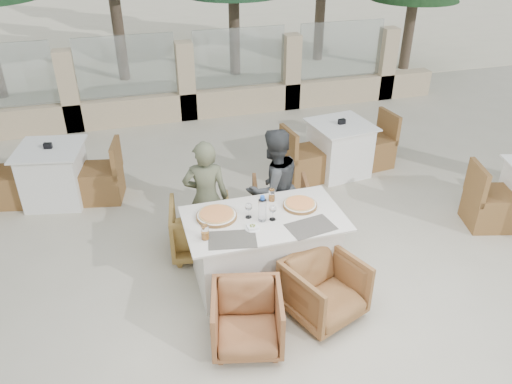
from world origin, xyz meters
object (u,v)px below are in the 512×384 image
object	(u,v)px
wine_glass_centre	(248,209)
diner_left	(206,198)
armchair_far_left	(201,228)
armchair_near_right	(324,289)
bg_table_b	(339,148)
diner_right	(273,187)
water_bottle	(262,208)
armchair_near_left	(247,319)
dining_table	(264,249)
beer_glass_right	(272,195)
beer_glass_left	(205,232)
wine_glass_near	(273,212)
pizza_left	(217,215)
pizza_right	(300,205)
olive_dish	(253,227)
armchair_far_right	(281,205)
bg_table_a	(54,175)

from	to	relation	value
wine_glass_centre	diner_left	bearing A→B (deg)	116.59
armchair_far_left	armchair_near_right	bearing A→B (deg)	134.13
bg_table_b	diner_right	bearing A→B (deg)	-144.13
water_bottle	armchair_near_left	xyz separation A→B (m)	(-0.38, -0.80, -0.62)
dining_table	beer_glass_right	bearing A→B (deg)	59.93
beer_glass_left	beer_glass_right	distance (m)	0.94
armchair_near_left	bg_table_b	distance (m)	3.58
armchair_near_left	diner_right	bearing A→B (deg)	77.83
wine_glass_near	armchair_far_left	xyz separation A→B (m)	(-0.61, 0.72, -0.55)
pizza_left	wine_glass_centre	distance (m)	0.33
diner_right	bg_table_b	size ratio (longest dim) A/B	0.86
water_bottle	armchair_near_left	distance (m)	1.08
armchair_near_right	armchair_far_left	bearing A→B (deg)	104.17
bg_table_b	armchair_near_right	bearing A→B (deg)	-123.89
water_bottle	beer_glass_right	distance (m)	0.40
wine_glass_centre	bg_table_b	xyz separation A→B (m)	(1.91, 1.96, -0.48)
dining_table	pizza_left	world-z (taller)	pizza_left
pizza_right	beer_glass_right	world-z (taller)	beer_glass_right
beer_glass_right	armchair_near_left	world-z (taller)	beer_glass_right
dining_table	olive_dish	world-z (taller)	olive_dish
pizza_left	dining_table	bearing A→B (deg)	-17.25
dining_table	bg_table_b	distance (m)	2.67
armchair_far_right	bg_table_b	bearing A→B (deg)	-125.72
armchair_far_right	olive_dish	bearing A→B (deg)	70.85
beer_glass_left	armchair_far_left	distance (m)	1.01
wine_glass_near	armchair_near_right	size ratio (longest dim) A/B	0.27
pizza_left	armchair_near_right	xyz separation A→B (m)	(0.85, -0.81, -0.49)
pizza_left	armchair_far_left	world-z (taller)	pizza_left
diner_left	diner_right	bearing A→B (deg)	-170.03
water_bottle	diner_left	world-z (taller)	diner_left
water_bottle	wine_glass_near	distance (m)	0.11
water_bottle	bg_table_a	xyz separation A→B (m)	(-2.15, 2.35, -0.52)
olive_dish	armchair_near_right	world-z (taller)	olive_dish
armchair_far_right	pizza_left	bearing A→B (deg)	51.18
armchair_near_left	diner_left	size ratio (longest dim) A/B	0.47
pizza_left	armchair_far_left	xyz separation A→B (m)	(-0.09, 0.53, -0.48)
wine_glass_near	diner_left	xyz separation A→B (m)	(-0.53, 0.73, -0.18)
armchair_near_right	pizza_right	bearing A→B (deg)	67.64
pizza_right	diner_right	xyz separation A→B (m)	(-0.11, 0.56, -0.09)
wine_glass_near	diner_right	bearing A→B (deg)	71.63
armchair_near_right	bg_table_a	world-z (taller)	bg_table_a
armchair_far_right	bg_table_b	xyz separation A→B (m)	(1.28, 1.13, 0.08)
armchair_far_right	armchair_near_right	distance (m)	1.55
armchair_near_left	armchair_far_right	bearing A→B (deg)	75.99
pizza_left	wine_glass_near	distance (m)	0.56
wine_glass_near	bg_table_b	bearing A→B (deg)	50.69
pizza_left	armchair_near_left	distance (m)	1.10
armchair_far_left	diner_left	distance (m)	0.38
diner_left	bg_table_b	world-z (taller)	diner_left
bg_table_a	armchair_far_left	bearing A→B (deg)	-33.89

